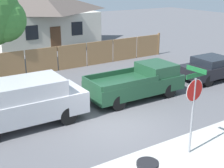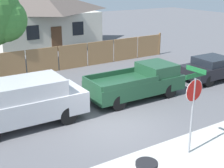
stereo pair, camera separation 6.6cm
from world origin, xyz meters
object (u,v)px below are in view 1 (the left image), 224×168
at_px(red_suv, 22,102).
at_px(parked_sedan, 212,68).
at_px(orange_pickup, 138,82).
at_px(house, 41,17).
at_px(stop_sign, 194,97).

xyz_separation_m(red_suv, parked_sedan, (11.22, 0.00, -0.30)).
distance_m(red_suv, orange_pickup, 5.79).
height_order(red_suv, parked_sedan, red_suv).
height_order(house, stop_sign, house).
height_order(orange_pickup, parked_sedan, orange_pickup).
distance_m(house, orange_pickup, 15.03).
xyz_separation_m(red_suv, orange_pickup, (5.78, -0.00, -0.22)).
distance_m(house, stop_sign, 20.20).
distance_m(house, red_suv, 16.33).
bearing_deg(stop_sign, house, 80.26).
relative_size(orange_pickup, parked_sedan, 1.21).
distance_m(house, parked_sedan, 15.74).
bearing_deg(house, red_suv, -113.53).
xyz_separation_m(parked_sedan, stop_sign, (-7.13, -5.13, 1.32)).
relative_size(house, stop_sign, 3.08).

